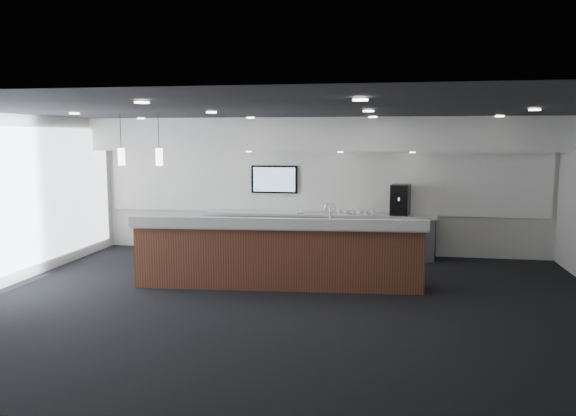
# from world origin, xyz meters

# --- Properties ---
(ground) EXTENTS (10.00, 10.00, 0.00)m
(ground) POSITION_xyz_m (0.00, 0.00, 0.00)
(ground) COLOR black
(ground) RESTS_ON ground
(ceiling) EXTENTS (10.00, 8.00, 0.02)m
(ceiling) POSITION_xyz_m (0.00, 0.00, 3.00)
(ceiling) COLOR black
(ceiling) RESTS_ON back_wall
(back_wall) EXTENTS (10.00, 0.02, 3.00)m
(back_wall) POSITION_xyz_m (0.00, 4.00, 1.50)
(back_wall) COLOR silver
(back_wall) RESTS_ON ground
(soffit_bulkhead) EXTENTS (10.00, 0.90, 0.70)m
(soffit_bulkhead) POSITION_xyz_m (0.00, 3.55, 2.65)
(soffit_bulkhead) COLOR white
(soffit_bulkhead) RESTS_ON back_wall
(alcove_panel) EXTENTS (9.80, 0.06, 1.40)m
(alcove_panel) POSITION_xyz_m (0.00, 3.97, 1.60)
(alcove_panel) COLOR white
(alcove_panel) RESTS_ON back_wall
(back_credenza) EXTENTS (5.06, 0.66, 0.95)m
(back_credenza) POSITION_xyz_m (-0.00, 3.64, 0.48)
(back_credenza) COLOR #9B9FA4
(back_credenza) RESTS_ON ground
(wall_tv) EXTENTS (1.05, 0.08, 0.62)m
(wall_tv) POSITION_xyz_m (-1.00, 3.91, 1.65)
(wall_tv) COLOR black
(wall_tv) RESTS_ON back_wall
(pendant_left) EXTENTS (0.12, 0.12, 0.30)m
(pendant_left) POSITION_xyz_m (-2.40, 0.80, 2.25)
(pendant_left) COLOR #FFEDC6
(pendant_left) RESTS_ON ceiling
(pendant_right) EXTENTS (0.12, 0.12, 0.30)m
(pendant_right) POSITION_xyz_m (-3.10, 0.80, 2.25)
(pendant_right) COLOR #FFEDC6
(pendant_right) RESTS_ON ceiling
(ceiling_can_lights) EXTENTS (7.00, 5.00, 0.02)m
(ceiling_can_lights) POSITION_xyz_m (0.00, 0.00, 2.97)
(ceiling_can_lights) COLOR silver
(ceiling_can_lights) RESTS_ON ceiling
(service_counter) EXTENTS (5.05, 1.24, 1.49)m
(service_counter) POSITION_xyz_m (-0.34, 0.96, 0.58)
(service_counter) COLOR #51281B
(service_counter) RESTS_ON ground
(coffee_machine) EXTENTS (0.45, 0.53, 0.65)m
(coffee_machine) POSITION_xyz_m (1.78, 3.63, 1.27)
(coffee_machine) COLOR black
(coffee_machine) RESTS_ON back_credenza
(info_sign_left) EXTENTS (0.17, 0.04, 0.23)m
(info_sign_left) POSITION_xyz_m (-0.35, 3.52, 1.07)
(info_sign_left) COLOR white
(info_sign_left) RESTS_ON back_credenza
(info_sign_right) EXTENTS (0.18, 0.06, 0.25)m
(info_sign_right) POSITION_xyz_m (0.79, 3.58, 1.07)
(info_sign_right) COLOR white
(info_sign_right) RESTS_ON back_credenza
(cup_0) EXTENTS (0.10, 0.10, 0.10)m
(cup_0) POSITION_xyz_m (1.21, 3.56, 1.00)
(cup_0) COLOR white
(cup_0) RESTS_ON back_credenza
(cup_1) EXTENTS (0.15, 0.15, 0.10)m
(cup_1) POSITION_xyz_m (1.07, 3.56, 1.00)
(cup_1) COLOR white
(cup_1) RESTS_ON back_credenza
(cup_2) EXTENTS (0.13, 0.13, 0.10)m
(cup_2) POSITION_xyz_m (0.93, 3.56, 1.00)
(cup_2) COLOR white
(cup_2) RESTS_ON back_credenza
(cup_3) EXTENTS (0.13, 0.13, 0.10)m
(cup_3) POSITION_xyz_m (0.79, 3.56, 1.00)
(cup_3) COLOR white
(cup_3) RESTS_ON back_credenza
(cup_4) EXTENTS (0.14, 0.14, 0.10)m
(cup_4) POSITION_xyz_m (0.65, 3.56, 1.00)
(cup_4) COLOR white
(cup_4) RESTS_ON back_credenza
(cup_5) EXTENTS (0.11, 0.11, 0.10)m
(cup_5) POSITION_xyz_m (0.51, 3.56, 1.00)
(cup_5) COLOR white
(cup_5) RESTS_ON back_credenza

